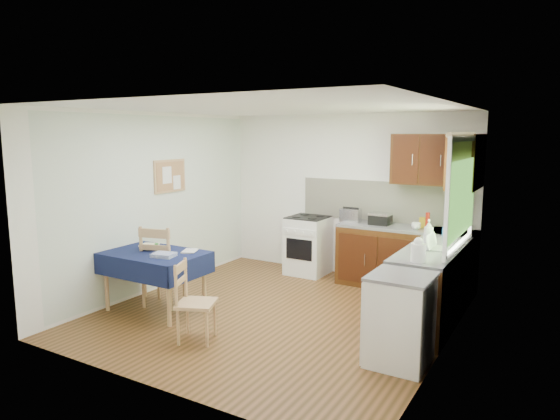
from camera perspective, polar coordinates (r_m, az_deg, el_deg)
The scene contains 33 objects.
floor at distance 6.30m, azimuth -0.34°, elevation -11.76°, with size 4.20×4.20×0.00m, color #472F13.
ceiling at distance 5.90m, azimuth -0.36°, elevation 11.60°, with size 4.00×4.20×0.02m, color white.
wall_back at distance 7.83m, azimuth 7.54°, elevation 1.67°, with size 4.00×0.02×2.50m, color white.
wall_front at distance 4.34m, azimuth -14.72°, elevation -4.30°, with size 4.00×0.02×2.50m, color white.
wall_left at distance 7.19m, azimuth -14.17°, elevation 0.84°, with size 0.02×4.20×2.50m, color silver.
wall_right at distance 5.26m, azimuth 18.75°, elevation -2.22°, with size 0.02×4.20×2.50m, color white.
base_cabinets at distance 6.78m, azimuth 15.25°, elevation -6.77°, with size 1.90×2.30×0.86m.
worktop_back at distance 7.27m, azimuth 14.20°, elevation -2.04°, with size 1.90×0.60×0.04m, color slate.
worktop_right at distance 6.02m, azimuth 17.05°, elevation -4.39°, with size 0.60×1.70×0.04m, color slate.
worktop_corner at distance 7.12m, azimuth 19.22°, elevation -2.48°, with size 0.60×0.60×0.04m, color slate.
splashback at distance 7.60m, azimuth 12.00°, elevation 0.95°, with size 2.70×0.02×0.60m, color white.
upper_cabinets at distance 7.04m, azimuth 18.22°, elevation 5.41°, with size 1.20×0.85×0.70m.
stove at distance 7.91m, azimuth 3.22°, elevation -4.02°, with size 0.60×0.61×0.92m.
window at distance 5.89m, azimuth 20.08°, elevation 2.79°, with size 0.04×1.48×1.26m.
fridge at distance 5.03m, azimuth 13.55°, elevation -12.08°, with size 0.58×0.60×0.89m.
corkboard at distance 7.35m, azimuth -12.47°, elevation 3.81°, with size 0.04×0.62×0.47m.
dining_table at distance 6.42m, azimuth -14.15°, elevation -5.62°, with size 1.24×0.84×0.75m.
chair_far at distance 6.58m, azimuth -13.41°, elevation -5.98°, with size 0.57×0.57×1.06m.
chair_near at distance 5.48m, azimuth -9.99°, elevation -9.99°, with size 0.50×0.50×0.87m.
toaster at distance 7.49m, azimuth 8.08°, elevation -0.59°, with size 0.29×0.18×0.22m.
sandwich_press at distance 7.35m, azimuth 11.40°, elevation -1.00°, with size 0.29×0.25×0.17m.
sauce_bottle at distance 7.06m, azimuth 16.50°, elevation -1.27°, with size 0.06×0.06×0.25m, color red.
yellow_packet at distance 7.25m, azimuth 16.09°, elevation -1.39°, with size 0.11×0.07×0.14m, color gold.
dish_rack at distance 5.97m, azimuth 16.90°, elevation -4.05°, with size 0.38×0.29×0.18m.
kettle at distance 5.32m, azimuth 15.52°, elevation -4.54°, with size 0.15×0.15×0.26m.
cup at distance 7.09m, azimuth 15.30°, elevation -1.78°, with size 0.12×0.12×0.10m, color white.
soap_bottle_a at distance 6.06m, azimuth 16.61°, elevation -2.53°, with size 0.12×0.12×0.32m, color white.
soap_bottle_b at distance 6.72m, azimuth 18.38°, elevation -2.16°, with size 0.08×0.08×0.18m, color #1E65B4.
soap_bottle_c at distance 5.70m, azimuth 15.44°, elevation -4.00°, with size 0.13×0.13×0.16m, color #2A8925.
plate_bowl at distance 6.57m, azimuth -14.72°, elevation -4.10°, with size 0.24×0.24×0.06m, color #F4EDC7.
book at distance 6.35m, azimuth -10.99°, elevation -4.60°, with size 0.17×0.23×0.02m, color white.
spice_jar at distance 6.47m, azimuth -13.93°, elevation -4.11°, with size 0.05×0.05×0.09m, color #268E2C.
tea_towel at distance 6.13m, azimuth -13.15°, elevation -5.02°, with size 0.26×0.20×0.05m, color #284496.
Camera 1 is at (3.02, -5.07, 2.21)m, focal length 32.00 mm.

